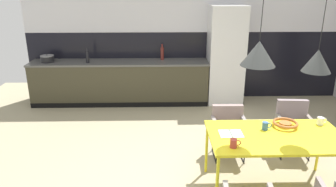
# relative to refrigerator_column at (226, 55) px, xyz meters

# --- Properties ---
(back_wall_splashback_dark) EXTENTS (6.91, 0.12, 1.46)m
(back_wall_splashback_dark) POSITION_rel_refrigerator_column_xyz_m (-0.75, 0.36, -0.29)
(back_wall_splashback_dark) COLOR black
(back_wall_splashback_dark) RESTS_ON ground
(kitchen_counter) EXTENTS (3.70, 0.63, 0.90)m
(kitchen_counter) POSITION_rel_refrigerator_column_xyz_m (-2.22, -0.00, -0.57)
(kitchen_counter) COLOR #3D3927
(kitchen_counter) RESTS_ON ground
(refrigerator_column) EXTENTS (0.73, 0.60, 2.04)m
(refrigerator_column) POSITION_rel_refrigerator_column_xyz_m (0.00, 0.00, 0.00)
(refrigerator_column) COLOR silver
(refrigerator_column) RESTS_ON ground
(dining_table) EXTENTS (1.61, 0.91, 0.75)m
(dining_table) POSITION_rel_refrigerator_column_xyz_m (0.01, -3.15, -0.31)
(dining_table) COLOR yellow
(dining_table) RESTS_ON ground
(armchair_facing_counter) EXTENTS (0.52, 0.51, 0.80)m
(armchair_facing_counter) POSITION_rel_refrigerator_column_xyz_m (0.61, -2.21, -0.51)
(armchair_facing_counter) COLOR gray
(armchair_facing_counter) RESTS_ON ground
(armchair_head_of_table) EXTENTS (0.49, 0.47, 0.75)m
(armchair_head_of_table) POSITION_rel_refrigerator_column_xyz_m (-0.37, -2.28, -0.52)
(armchair_head_of_table) COLOR gray
(armchair_head_of_table) RESTS_ON ground
(fruit_bowl) EXTENTS (0.32, 0.32, 0.07)m
(fruit_bowl) POSITION_rel_refrigerator_column_xyz_m (0.20, -2.91, -0.23)
(fruit_bowl) COLOR #B2662D
(fruit_bowl) RESTS_ON dining_table
(open_book) EXTENTS (0.28, 0.22, 0.02)m
(open_book) POSITION_rel_refrigerator_column_xyz_m (-0.53, -3.11, -0.26)
(open_book) COLOR white
(open_book) RESTS_ON dining_table
(mug_short_terracotta) EXTENTS (0.12, 0.07, 0.10)m
(mug_short_terracotta) POSITION_rel_refrigerator_column_xyz_m (-0.08, -3.00, -0.22)
(mug_short_terracotta) COLOR #335B93
(mug_short_terracotta) RESTS_ON dining_table
(mug_glass_clear) EXTENTS (0.12, 0.08, 0.10)m
(mug_glass_clear) POSITION_rel_refrigerator_column_xyz_m (-0.57, -3.43, -0.22)
(mug_glass_clear) COLOR #B23D33
(mug_glass_clear) RESTS_ON dining_table
(mug_wide_latte) EXTENTS (0.13, 0.08, 0.10)m
(mug_wide_latte) POSITION_rel_refrigerator_column_xyz_m (0.67, -2.86, -0.22)
(mug_wide_latte) COLOR white
(mug_wide_latte) RESTS_ON dining_table
(cooking_pot) EXTENTS (0.27, 0.27, 0.16)m
(cooking_pot) POSITION_rel_refrigerator_column_xyz_m (-3.70, -0.00, -0.05)
(cooking_pot) COLOR black
(cooking_pot) RESTS_ON kitchen_counter
(bottle_spice_small) EXTENTS (0.07, 0.07, 0.33)m
(bottle_spice_small) POSITION_rel_refrigerator_column_xyz_m (-1.32, 0.15, 0.02)
(bottle_spice_small) COLOR maroon
(bottle_spice_small) RESTS_ON kitchen_counter
(bottle_oil_tall) EXTENTS (0.06, 0.06, 0.31)m
(bottle_oil_tall) POSITION_rel_refrigerator_column_xyz_m (-2.84, -0.12, 0.01)
(bottle_oil_tall) COLOR black
(bottle_oil_tall) RESTS_ON kitchen_counter
(pendant_lamp_over_table_near) EXTENTS (0.38, 0.38, 1.26)m
(pendant_lamp_over_table_near) POSITION_rel_refrigerator_column_xyz_m (-0.31, -3.18, 0.73)
(pendant_lamp_over_table_near) COLOR black
(pendant_lamp_over_table_far) EXTENTS (0.31, 0.31, 1.33)m
(pendant_lamp_over_table_far) POSITION_rel_refrigerator_column_xyz_m (0.33, -3.20, 0.65)
(pendant_lamp_over_table_far) COLOR black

